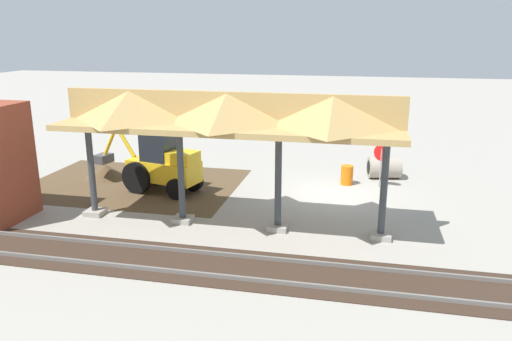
% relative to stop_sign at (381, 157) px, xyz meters
% --- Properties ---
extents(ground_plane, '(120.00, 120.00, 0.00)m').
position_rel_stop_sign_xyz_m(ground_plane, '(2.05, 1.47, -1.42)').
color(ground_plane, '#9E998E').
extents(dirt_work_zone, '(9.69, 7.00, 0.01)m').
position_rel_stop_sign_xyz_m(dirt_work_zone, '(11.20, 1.94, -1.41)').
color(dirt_work_zone, brown).
rests_on(dirt_work_zone, ground).
extents(platform_canopy, '(11.99, 3.20, 4.90)m').
position_rel_stop_sign_xyz_m(platform_canopy, '(5.48, 6.00, 2.74)').
color(platform_canopy, '#9E998E').
rests_on(platform_canopy, ground).
extents(rail_tracks, '(60.00, 2.58, 0.15)m').
position_rel_stop_sign_xyz_m(rail_tracks, '(2.05, 9.28, -1.39)').
color(rail_tracks, slate).
rests_on(rail_tracks, ground).
extents(stop_sign, '(0.68, 0.39, 1.99)m').
position_rel_stop_sign_xyz_m(stop_sign, '(0.00, 0.00, 0.00)').
color(stop_sign, gray).
rests_on(stop_sign, ground).
extents(backhoe, '(5.44, 2.40, 2.82)m').
position_rel_stop_sign_xyz_m(backhoe, '(9.51, 2.63, -0.16)').
color(backhoe, yellow).
rests_on(backhoe, ground).
extents(dirt_mound, '(3.92, 3.92, 1.31)m').
position_rel_stop_sign_xyz_m(dirt_mound, '(13.05, 1.21, -1.42)').
color(dirt_mound, brown).
rests_on(dirt_mound, ground).
extents(concrete_pipe, '(1.69, 1.32, 1.05)m').
position_rel_stop_sign_xyz_m(concrete_pipe, '(-0.23, -1.58, -0.89)').
color(concrete_pipe, '#9E9384').
rests_on(concrete_pipe, ground).
extents(traffic_barrel, '(0.56, 0.56, 0.90)m').
position_rel_stop_sign_xyz_m(traffic_barrel, '(1.49, -0.11, -0.97)').
color(traffic_barrel, orange).
rests_on(traffic_barrel, ground).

